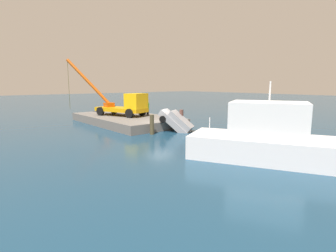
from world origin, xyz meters
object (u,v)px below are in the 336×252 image
Objects in this scene: crane_truck at (125,104)px; dock_worker at (148,108)px; salvaged_car at (180,125)px; moored_yacht at (301,153)px.

crane_truck is 5.75× the size of dock_worker.
salvaged_car is at bearing 10.41° from crane_truck.
moored_yacht is (12.26, -1.69, -0.03)m from salvaged_car.
dock_worker reaches higher than salvaged_car.
crane_truck reaches higher than dock_worker.
crane_truck is at bearing -169.59° from salvaged_car.
crane_truck is 8.17m from salvaged_car.
crane_truck reaches higher than salvaged_car.
moored_yacht is at bearing -0.69° from crane_truck.
crane_truck is 2.31× the size of salvaged_car.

